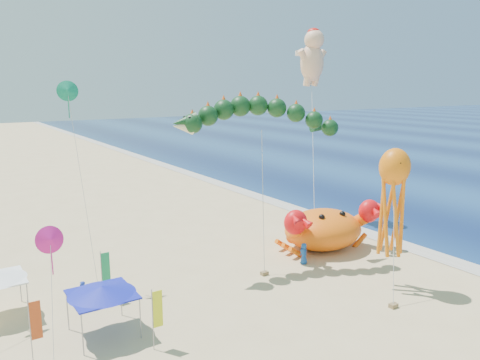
# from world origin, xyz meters

# --- Properties ---
(ground) EXTENTS (320.00, 320.00, 0.00)m
(ground) POSITION_xyz_m (0.00, 0.00, 0.00)
(ground) COLOR #D1B784
(ground) RESTS_ON ground
(foam_strip) EXTENTS (320.00, 320.00, 0.00)m
(foam_strip) POSITION_xyz_m (12.00, 0.00, 0.01)
(foam_strip) COLOR silver
(foam_strip) RESTS_ON ground
(crab_inflatable) EXTENTS (8.94, 6.17, 3.92)m
(crab_inflatable) POSITION_xyz_m (6.01, 1.92, 1.73)
(crab_inflatable) COLOR #FF660D
(crab_inflatable) RESTS_ON ground
(dragon_kite) EXTENTS (12.32, 4.34, 11.78)m
(dragon_kite) POSITION_xyz_m (-0.29, 2.12, 10.43)
(dragon_kite) COLOR black
(dragon_kite) RESTS_ON ground
(cherub_kite) EXTENTS (7.22, 8.65, 18.19)m
(cherub_kite) POSITION_xyz_m (11.41, 9.93, 15.66)
(cherub_kite) COLOR #FFC19B
(cherub_kite) RESTS_ON ground
(octopus_kite) EXTENTS (3.37, 3.29, 9.11)m
(octopus_kite) POSITION_xyz_m (4.41, -5.76, 6.22)
(octopus_kite) COLOR orange
(octopus_kite) RESTS_ON ground
(canopy_blue) EXTENTS (3.49, 3.49, 2.71)m
(canopy_blue) POSITION_xyz_m (-12.90, -1.56, 2.44)
(canopy_blue) COLOR gray
(canopy_blue) RESTS_ON ground
(feather_flags) EXTENTS (9.26, 6.73, 3.20)m
(feather_flags) POSITION_xyz_m (-14.68, -0.85, 2.01)
(feather_flags) COLOR gray
(feather_flags) RESTS_ON ground
(beachgoers) EXTENTS (29.94, 8.93, 1.83)m
(beachgoers) POSITION_xyz_m (-12.17, 2.78, 0.85)
(beachgoers) COLOR #1E38B0
(beachgoers) RESTS_ON ground
(small_kites) EXTENTS (6.89, 11.99, 13.25)m
(small_kites) POSITION_xyz_m (-14.93, 2.03, 7.57)
(small_kites) COLOR #DA188A
(small_kites) RESTS_ON ground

